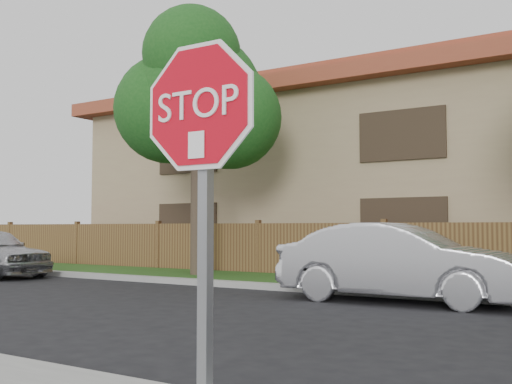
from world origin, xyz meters
The scene contains 3 objects.
tree_left centered at (-8.98, 9.57, 5.22)m, with size 4.80×3.90×7.78m.
stop_sign centered at (-0.41, -1.48, 1.83)m, with size 1.01×0.13×2.55m.
sedan_left centered at (-2.25, 7.41, 0.78)m, with size 1.65×4.74×1.56m, color silver.
Camera 1 is at (1.61, -4.14, 1.47)m, focal length 42.00 mm.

